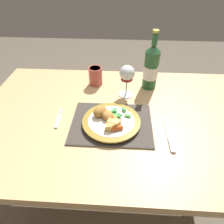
# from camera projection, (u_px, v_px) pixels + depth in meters

# --- Properties ---
(ground_plane) EXTENTS (6.00, 6.00, 0.00)m
(ground_plane) POSITION_uv_depth(u_px,v_px,m) (117.00, 197.00, 1.37)
(ground_plane) COLOR brown
(dining_table) EXTENTS (1.30, 0.81, 0.74)m
(dining_table) POSITION_uv_depth(u_px,v_px,m) (119.00, 130.00, 0.95)
(dining_table) COLOR tan
(dining_table) RESTS_ON ground
(placemat) EXTENTS (0.34, 0.27, 0.01)m
(placemat) POSITION_uv_depth(u_px,v_px,m) (112.00, 123.00, 0.85)
(placemat) COLOR brown
(placemat) RESTS_ON dining_table
(dinner_plate) EXTENTS (0.24, 0.24, 0.02)m
(dinner_plate) POSITION_uv_depth(u_px,v_px,m) (111.00, 122.00, 0.83)
(dinner_plate) COLOR white
(dinner_plate) RESTS_ON placemat
(breaded_croquettes) EXTENTS (0.10, 0.09, 0.04)m
(breaded_croquettes) POSITION_uv_depth(u_px,v_px,m) (103.00, 113.00, 0.83)
(breaded_croquettes) COLOR #A87033
(breaded_croquettes) RESTS_ON dinner_plate
(green_beans_pile) EXTENTS (0.10, 0.10, 0.02)m
(green_beans_pile) POSITION_uv_depth(u_px,v_px,m) (118.00, 115.00, 0.84)
(green_beans_pile) COLOR #4CA84C
(green_beans_pile) RESTS_ON dinner_plate
(glazed_carrots) EXTENTS (0.06, 0.10, 0.02)m
(glazed_carrots) POSITION_uv_depth(u_px,v_px,m) (115.00, 123.00, 0.80)
(glazed_carrots) COLOR orange
(glazed_carrots) RESTS_ON dinner_plate
(fork) EXTENTS (0.02, 0.13, 0.01)m
(fork) POSITION_uv_depth(u_px,v_px,m) (59.00, 119.00, 0.87)
(fork) COLOR silver
(fork) RESTS_ON dining_table
(table_knife) EXTENTS (0.02, 0.20, 0.01)m
(table_knife) POSITION_uv_depth(u_px,v_px,m) (169.00, 137.00, 0.79)
(table_knife) COLOR silver
(table_knife) RESTS_ON dining_table
(wine_glass) EXTENTS (0.07, 0.07, 0.16)m
(wine_glass) POSITION_uv_depth(u_px,v_px,m) (127.00, 75.00, 0.94)
(wine_glass) COLOR silver
(wine_glass) RESTS_ON dining_table
(bottle) EXTENTS (0.07, 0.07, 0.30)m
(bottle) POSITION_uv_depth(u_px,v_px,m) (151.00, 68.00, 1.00)
(bottle) COLOR #23562D
(bottle) RESTS_ON dining_table
(roast_potatoes) EXTENTS (0.06, 0.05, 0.03)m
(roast_potatoes) POSITION_uv_depth(u_px,v_px,m) (112.00, 125.00, 0.79)
(roast_potatoes) COLOR #DBB256
(roast_potatoes) RESTS_ON dinner_plate
(drinking_cup) EXTENTS (0.07, 0.07, 0.10)m
(drinking_cup) POSITION_uv_depth(u_px,v_px,m) (95.00, 76.00, 1.06)
(drinking_cup) COLOR #B24C42
(drinking_cup) RESTS_ON dining_table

